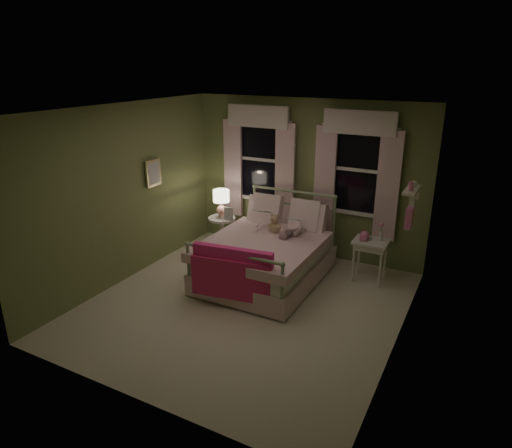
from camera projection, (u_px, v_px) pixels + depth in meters
The scene contains 18 objects.
room_shell at pixel (244, 215), 5.78m from camera, with size 4.20×4.20×4.20m.
bed at pixel (267, 256), 6.84m from camera, with size 1.58×2.04×1.18m.
pink_throw at pixel (232, 268), 5.91m from camera, with size 1.10×0.29×0.71m.
child_left at pixel (263, 212), 7.14m from camera, with size 0.24×0.16×0.66m, color #F7D1DD.
child_right at pixel (296, 213), 6.87m from camera, with size 0.39×0.30×0.80m, color #F7D1DD.
book_left at pixel (256, 213), 6.91m from camera, with size 0.20×0.27×0.03m, color beige.
book_right at pixel (289, 222), 6.68m from camera, with size 0.20×0.27×0.02m, color beige.
teddy_bear at pixel (275, 225), 6.92m from camera, with size 0.23×0.18×0.31m.
nightstand_left at pixel (222, 230), 7.76m from camera, with size 0.46×0.46×0.65m.
table_lamp at pixel (221, 200), 7.58m from camera, with size 0.27×0.27×0.45m.
book_nightstand at pixel (224, 219), 7.57m from camera, with size 0.16×0.22×0.02m, color beige.
nightstand_right at pixel (371, 247), 6.73m from camera, with size 0.50×0.40×0.64m.
pink_toy at pixel (365, 236), 6.72m from camera, with size 0.14×0.19×0.14m.
bud_vase at pixel (381, 232), 6.64m from camera, with size 0.06×0.06×0.28m.
window_left at pixel (259, 156), 7.73m from camera, with size 1.34×0.13×1.96m.
window_right at pixel (357, 166), 6.99m from camera, with size 1.34×0.13×1.96m.
wall_shelf at pixel (411, 204), 5.46m from camera, with size 0.15×0.50×0.60m.
framed_picture at pixel (153, 173), 7.07m from camera, with size 0.03×0.32×0.42m.
Camera 1 is at (2.69, -4.78, 3.14)m, focal length 32.00 mm.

